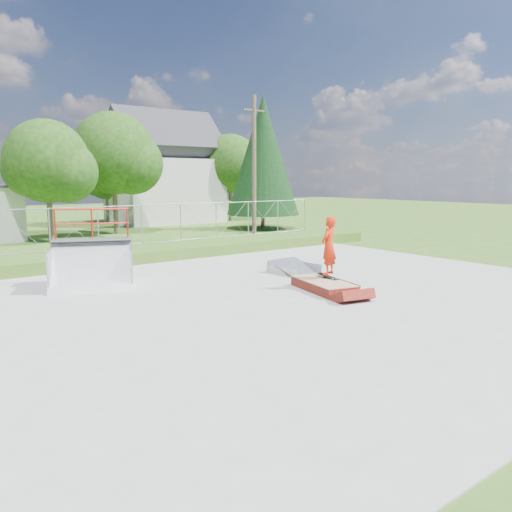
% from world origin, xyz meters
% --- Properties ---
extents(ground, '(120.00, 120.00, 0.00)m').
position_xyz_m(ground, '(0.00, 0.00, 0.00)').
color(ground, '#3A631C').
rests_on(ground, ground).
extents(concrete_pad, '(20.00, 16.00, 0.04)m').
position_xyz_m(concrete_pad, '(0.00, 0.00, 0.02)').
color(concrete_pad, '#9C9C9A').
rests_on(concrete_pad, ground).
extents(grass_berm, '(24.00, 3.00, 0.50)m').
position_xyz_m(grass_berm, '(0.00, 9.50, 0.25)').
color(grass_berm, '#3A631C').
rests_on(grass_berm, ground).
extents(grind_box, '(1.57, 2.47, 0.34)m').
position_xyz_m(grind_box, '(1.37, 0.18, 0.17)').
color(grind_box, maroon).
rests_on(grind_box, concrete_pad).
extents(quarter_pipe, '(3.10, 2.89, 2.49)m').
position_xyz_m(quarter_pipe, '(-4.22, 4.93, 1.24)').
color(quarter_pipe, '#A3A6AB').
rests_on(quarter_pipe, concrete_pad).
extents(flat_bank_ramp, '(1.55, 1.63, 0.44)m').
position_xyz_m(flat_bank_ramp, '(2.61, 2.94, 0.22)').
color(flat_bank_ramp, '#A3A6AB').
rests_on(flat_bank_ramp, concrete_pad).
extents(skateboard, '(0.23, 0.80, 0.13)m').
position_xyz_m(skateboard, '(1.75, 0.38, 0.38)').
color(skateboard, black).
rests_on(skateboard, grind_box).
extents(skater, '(0.78, 0.66, 1.83)m').
position_xyz_m(skater, '(1.75, 0.38, 1.30)').
color(skater, red).
rests_on(skater, grind_box).
extents(chain_link_fence, '(20.00, 0.06, 1.80)m').
position_xyz_m(chain_link_fence, '(0.00, 10.50, 1.40)').
color(chain_link_fence, '#A0A4AA').
rests_on(chain_link_fence, grass_berm).
extents(gable_house, '(8.40, 6.08, 8.94)m').
position_xyz_m(gable_house, '(9.00, 26.00, 3.84)').
color(gable_house, silver).
rests_on(gable_house, ground).
extents(utility_pole, '(0.24, 0.24, 8.00)m').
position_xyz_m(utility_pole, '(7.50, 12.00, 4.00)').
color(utility_pole, brown).
rests_on(utility_pole, ground).
extents(tree_left_near, '(4.76, 4.48, 6.65)m').
position_xyz_m(tree_left_near, '(-1.75, 17.83, 4.24)').
color(tree_left_near, brown).
rests_on(tree_left_near, ground).
extents(tree_center, '(5.44, 5.12, 7.60)m').
position_xyz_m(tree_center, '(2.78, 19.81, 4.85)').
color(tree_center, brown).
rests_on(tree_center, ground).
extents(tree_right_far, '(5.10, 4.80, 7.12)m').
position_xyz_m(tree_right_far, '(14.27, 23.82, 4.54)').
color(tree_right_far, brown).
rests_on(tree_right_far, ground).
extents(tree_back_mid, '(4.08, 3.84, 5.70)m').
position_xyz_m(tree_back_mid, '(5.21, 27.86, 3.63)').
color(tree_back_mid, brown).
rests_on(tree_back_mid, ground).
extents(conifer_tree, '(5.04, 5.04, 9.10)m').
position_xyz_m(conifer_tree, '(12.00, 17.00, 5.05)').
color(conifer_tree, brown).
rests_on(conifer_tree, ground).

